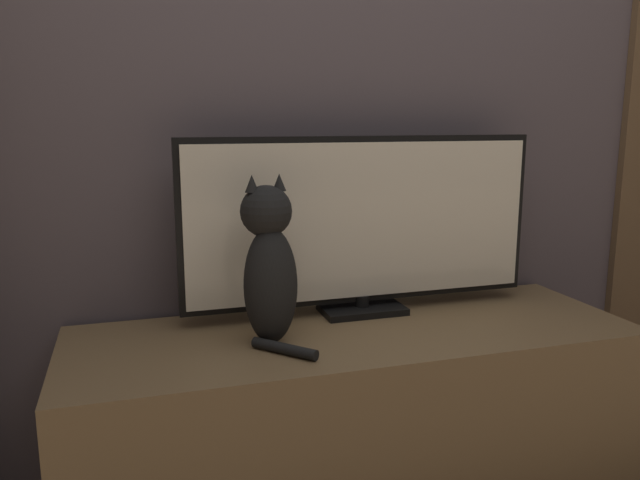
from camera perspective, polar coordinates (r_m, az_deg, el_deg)
The scene contains 4 objects.
wall_back at distance 1.98m, azimuth 0.17°, elevation 16.86°, with size 4.80×0.05×2.60m.
tv_stand at distance 1.87m, azimuth 3.16°, elevation -15.67°, with size 1.59×0.55×0.52m.
tv at distance 1.86m, azimuth 3.92°, elevation 1.46°, with size 1.09×0.15×0.53m.
cat at distance 1.63m, azimuth -4.67°, elevation -2.30°, with size 0.17×0.27×0.44m.
Camera 1 is at (-0.59, -0.66, 1.10)m, focal length 35.00 mm.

